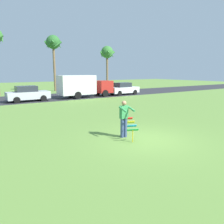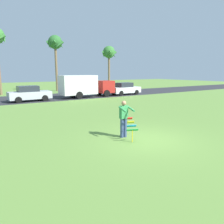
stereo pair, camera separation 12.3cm
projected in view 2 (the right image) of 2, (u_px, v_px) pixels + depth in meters
The scene contains 9 objects.
ground_plane at pixel (146, 140), 9.89m from camera, with size 120.00×120.00×0.00m, color olive.
road_strip at pixel (38, 98), 25.41m from camera, with size 120.00×8.00×0.01m, color #2D2D33.
person_kite_flyer at pixel (124, 117), 10.07m from camera, with size 0.56×0.67×1.73m.
kite_held at pixel (131, 126), 9.56m from camera, with size 0.59×0.72×1.03m.
parked_car_silver at pixel (29, 94), 22.50m from camera, with size 4.24×1.91×1.60m.
parked_truck_red_cab at pixel (85, 86), 25.74m from camera, with size 6.76×2.27×2.62m.
parked_car_white at pixel (125, 89), 29.03m from camera, with size 4.26×1.96×1.60m.
palm_tree_centre_far at pixel (55, 45), 33.39m from camera, with size 2.58×2.71×8.55m.
palm_tree_far_left at pixel (109, 54), 38.04m from camera, with size 2.58×2.71×7.46m.
Camera 2 is at (-6.45, -7.13, 3.05)m, focal length 34.84 mm.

